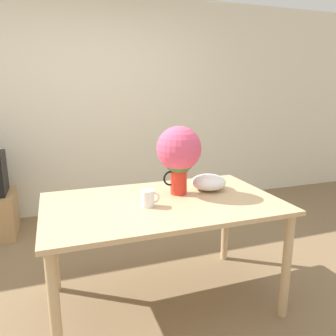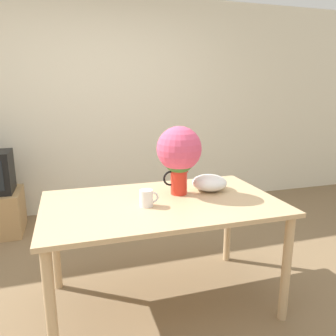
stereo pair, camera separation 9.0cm
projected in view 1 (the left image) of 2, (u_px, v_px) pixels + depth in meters
ground_plane at (131, 305)px, 2.36m from camera, size 12.00×12.00×0.00m
wall_back at (89, 107)px, 3.95m from camera, size 8.00×0.05×2.60m
table at (163, 214)px, 2.23m from camera, size 1.57×0.94×0.77m
flower_vase at (179, 153)px, 2.31m from camera, size 0.32×0.32×0.49m
coffee_mug at (148, 198)px, 2.11m from camera, size 0.13×0.09×0.11m
white_bowl at (209, 182)px, 2.46m from camera, size 0.26×0.26×0.12m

